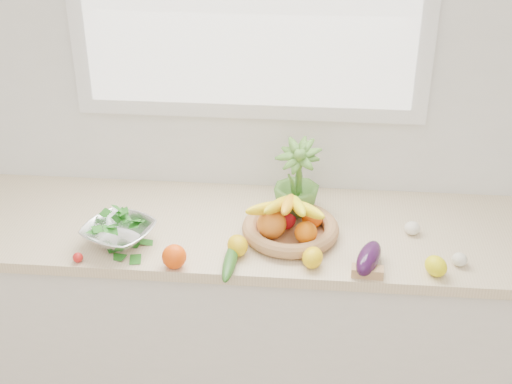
# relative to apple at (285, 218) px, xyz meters

# --- Properties ---
(back_wall) EXTENTS (4.50, 0.02, 2.70)m
(back_wall) POSITION_rel_apple_xyz_m (-0.15, 0.31, 0.41)
(back_wall) COLOR white
(back_wall) RESTS_ON ground
(counter_cabinet) EXTENTS (2.20, 0.58, 0.86)m
(counter_cabinet) POSITION_rel_apple_xyz_m (-0.15, 0.01, -0.51)
(counter_cabinet) COLOR silver
(counter_cabinet) RESTS_ON ground
(countertop) EXTENTS (2.24, 0.62, 0.04)m
(countertop) POSITION_rel_apple_xyz_m (-0.15, 0.01, -0.06)
(countertop) COLOR beige
(countertop) RESTS_ON counter_cabinet
(orange_loose) EXTENTS (0.10, 0.10, 0.08)m
(orange_loose) POSITION_rel_apple_xyz_m (-0.35, -0.27, -0.00)
(orange_loose) COLOR #FF4E08
(orange_loose) RESTS_ON countertop
(lemon_a) EXTENTS (0.09, 0.10, 0.07)m
(lemon_a) POSITION_rel_apple_xyz_m (-0.15, -0.18, -0.01)
(lemon_a) COLOR #E4B40C
(lemon_a) RESTS_ON countertop
(lemon_b) EXTENTS (0.08, 0.10, 0.07)m
(lemon_b) POSITION_rel_apple_xyz_m (0.10, -0.22, -0.01)
(lemon_b) COLOR yellow
(lemon_b) RESTS_ON countertop
(lemon_c) EXTENTS (0.10, 0.10, 0.07)m
(lemon_c) POSITION_rel_apple_xyz_m (0.50, -0.24, -0.01)
(lemon_c) COLOR yellow
(lemon_c) RESTS_ON countertop
(apple) EXTENTS (0.09, 0.09, 0.08)m
(apple) POSITION_rel_apple_xyz_m (0.00, 0.00, 0.00)
(apple) COLOR red
(apple) RESTS_ON countertop
(ginger) EXTENTS (0.11, 0.05, 0.03)m
(ginger) POSITION_rel_apple_xyz_m (0.28, -0.26, -0.03)
(ginger) COLOR tan
(ginger) RESTS_ON countertop
(garlic_a) EXTENTS (0.06, 0.06, 0.04)m
(garlic_a) POSITION_rel_apple_xyz_m (0.16, 0.02, -0.02)
(garlic_a) COLOR silver
(garlic_a) RESTS_ON countertop
(garlic_b) EXTENTS (0.07, 0.07, 0.05)m
(garlic_b) POSITION_rel_apple_xyz_m (0.45, 0.00, -0.02)
(garlic_b) COLOR white
(garlic_b) RESTS_ON countertop
(garlic_c) EXTENTS (0.05, 0.05, 0.04)m
(garlic_c) POSITION_rel_apple_xyz_m (0.59, -0.18, -0.02)
(garlic_c) COLOR white
(garlic_c) RESTS_ON countertop
(eggplant) EXTENTS (0.12, 0.20, 0.08)m
(eggplant) POSITION_rel_apple_xyz_m (0.29, -0.22, -0.00)
(eggplant) COLOR #2D0D32
(eggplant) RESTS_ON countertop
(cucumber) EXTENTS (0.05, 0.24, 0.04)m
(cucumber) POSITION_rel_apple_xyz_m (-0.17, -0.25, -0.02)
(cucumber) COLOR #255418
(cucumber) RESTS_ON countertop
(radish) EXTENTS (0.04, 0.04, 0.03)m
(radish) POSITION_rel_apple_xyz_m (-0.67, -0.27, -0.02)
(radish) COLOR red
(radish) RESTS_ON countertop
(potted_herb) EXTENTS (0.23, 0.23, 0.31)m
(potted_herb) POSITION_rel_apple_xyz_m (0.04, 0.12, 0.09)
(potted_herb) COLOR #4C802E
(potted_herb) RESTS_ON countertop
(fruit_basket) EXTENTS (0.37, 0.37, 0.18)m
(fruit_basket) POSITION_rel_apple_xyz_m (0.02, -0.05, 0.01)
(fruit_basket) COLOR #AB724C
(fruit_basket) RESTS_ON countertop
(colander_with_spinach) EXTENTS (0.30, 0.30, 0.12)m
(colander_with_spinach) POSITION_rel_apple_xyz_m (-0.56, -0.15, 0.02)
(colander_with_spinach) COLOR silver
(colander_with_spinach) RESTS_ON countertop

